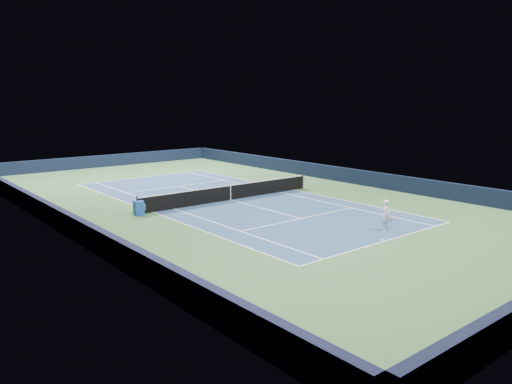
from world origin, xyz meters
TOP-DOWN VIEW (x-y plane):
  - ground at (0.00, 0.00)m, footprint 40.00×40.00m
  - wall_far at (0.00, 19.82)m, footprint 22.00×0.35m
  - wall_right at (10.82, 0.00)m, footprint 0.35×40.00m
  - wall_left at (-10.82, 0.00)m, footprint 0.35×40.00m
  - court_surface at (0.00, 0.00)m, footprint 10.97×23.77m
  - baseline_far at (0.00, 11.88)m, footprint 10.97×0.08m
  - baseline_near at (0.00, -11.88)m, footprint 10.97×0.08m
  - sideline_doubles_right at (5.49, 0.00)m, footprint 0.08×23.77m
  - sideline_doubles_left at (-5.49, 0.00)m, footprint 0.08×23.77m
  - sideline_singles_right at (4.12, 0.00)m, footprint 0.08×23.77m
  - sideline_singles_left at (-4.12, 0.00)m, footprint 0.08×23.77m
  - service_line_far at (0.00, 6.40)m, footprint 8.23×0.08m
  - service_line_near at (0.00, -6.40)m, footprint 8.23×0.08m
  - center_service_line at (0.00, 0.00)m, footprint 0.08×12.80m
  - center_mark_far at (0.00, 11.73)m, footprint 0.08×0.30m
  - center_mark_near at (0.00, -11.73)m, footprint 0.08×0.30m
  - tennis_net at (0.00, 0.00)m, footprint 12.90×0.10m
  - sponsor_cube at (-6.40, -0.15)m, footprint 0.57×0.50m
  - tennis_player at (1.62, -10.68)m, footprint 0.76×1.28m

SIDE VIEW (x-z plane):
  - ground at x=0.00m, z-range 0.00..0.00m
  - court_surface at x=0.00m, z-range 0.00..0.01m
  - baseline_far at x=0.00m, z-range 0.01..0.01m
  - baseline_near at x=0.00m, z-range 0.01..0.01m
  - sideline_doubles_right at x=5.49m, z-range 0.01..0.01m
  - sideline_doubles_left at x=-5.49m, z-range 0.01..0.01m
  - sideline_singles_right at x=4.12m, z-range 0.01..0.01m
  - sideline_singles_left at x=-4.12m, z-range 0.01..0.01m
  - service_line_far at x=0.00m, z-range 0.01..0.01m
  - service_line_near at x=0.00m, z-range 0.01..0.01m
  - center_service_line at x=0.00m, z-range 0.01..0.01m
  - center_mark_far at x=0.00m, z-range 0.01..0.01m
  - center_mark_near at x=0.00m, z-range 0.01..0.01m
  - sponsor_cube at x=-6.40m, z-range 0.00..0.81m
  - tennis_net at x=0.00m, z-range -0.03..1.04m
  - wall_far at x=0.00m, z-range 0.00..1.10m
  - wall_right at x=10.82m, z-range 0.00..1.10m
  - wall_left at x=-10.82m, z-range 0.00..1.10m
  - tennis_player at x=1.62m, z-range -0.24..1.75m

